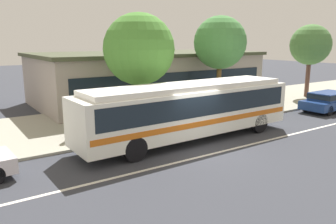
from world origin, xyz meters
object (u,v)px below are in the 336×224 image
object	(u,v)px
pedestrian_standing_by_tree	(72,117)
street_tree_near_stop	(139,49)
sedan_far_ahead	(330,100)
pedestrian_walking_along_curb	(193,106)
street_tree_far_end	(310,45)
street_tree_mid_block	(220,43)
transit_bus	(190,107)
pedestrian_waiting_near_sign	(89,113)
bus_stop_sign	(226,94)

from	to	relation	value
pedestrian_standing_by_tree	street_tree_near_stop	distance (m)	5.08
sedan_far_ahead	pedestrian_walking_along_curb	xyz separation A→B (m)	(-9.90, 2.27, 0.32)
street_tree_near_stop	street_tree_far_end	bearing A→B (deg)	1.85
pedestrian_walking_along_curb	pedestrian_standing_by_tree	xyz separation A→B (m)	(-6.67, 0.65, 0.07)
street_tree_mid_block	transit_bus	bearing A→B (deg)	-142.91
pedestrian_waiting_near_sign	street_tree_mid_block	world-z (taller)	street_tree_mid_block
street_tree_mid_block	pedestrian_standing_by_tree	bearing A→B (deg)	-172.04
bus_stop_sign	street_tree_near_stop	size ratio (longest dim) A/B	0.41
sedan_far_ahead	street_tree_far_end	bearing A→B (deg)	49.41
transit_bus	pedestrian_walking_along_curb	distance (m)	3.15
street_tree_far_end	bus_stop_sign	bearing A→B (deg)	-167.83
transit_bus	bus_stop_sign	xyz separation A→B (m)	(3.89, 1.66, 0.11)
pedestrian_standing_by_tree	bus_stop_sign	distance (m)	8.64
pedestrian_walking_along_curb	bus_stop_sign	distance (m)	2.07
transit_bus	street_tree_near_stop	size ratio (longest dim) A/B	1.86
pedestrian_standing_by_tree	street_tree_far_end	world-z (taller)	street_tree_far_end
pedestrian_walking_along_curb	transit_bus	bearing A→B (deg)	-131.04
transit_bus	pedestrian_walking_along_curb	world-z (taller)	transit_bus
street_tree_mid_block	street_tree_far_end	size ratio (longest dim) A/B	1.05
street_tree_near_stop	pedestrian_waiting_near_sign	bearing A→B (deg)	-174.69
bus_stop_sign	street_tree_near_stop	xyz separation A→B (m)	(-4.52, 1.97, 2.52)
transit_bus	bus_stop_sign	size ratio (longest dim) A/B	4.60
pedestrian_standing_by_tree	transit_bus	bearing A→B (deg)	-32.96
street_tree_mid_block	street_tree_far_end	distance (m)	9.52
sedan_far_ahead	pedestrian_standing_by_tree	bearing A→B (deg)	169.99
transit_bus	street_tree_far_end	world-z (taller)	street_tree_far_end
pedestrian_walking_along_curb	street_tree_far_end	distance (m)	13.90
transit_bus	pedestrian_standing_by_tree	distance (m)	5.53
sedan_far_ahead	pedestrian_walking_along_curb	distance (m)	10.17
pedestrian_waiting_near_sign	bus_stop_sign	world-z (taller)	bus_stop_sign
pedestrian_waiting_near_sign	street_tree_near_stop	distance (m)	4.33
sedan_far_ahead	pedestrian_walking_along_curb	world-z (taller)	pedestrian_walking_along_curb
transit_bus	sedan_far_ahead	xyz separation A→B (m)	(11.95, 0.08, -0.85)
bus_stop_sign	street_tree_near_stop	world-z (taller)	street_tree_near_stop
sedan_far_ahead	pedestrian_walking_along_curb	bearing A→B (deg)	167.09
transit_bus	pedestrian_walking_along_curb	xyz separation A→B (m)	(2.04, 2.35, -0.53)
sedan_far_ahead	street_tree_near_stop	xyz separation A→B (m)	(-12.58, 3.55, 3.48)
sedan_far_ahead	pedestrian_waiting_near_sign	size ratio (longest dim) A/B	2.64
pedestrian_standing_by_tree	street_tree_near_stop	size ratio (longest dim) A/B	0.28
transit_bus	pedestrian_standing_by_tree	size ratio (longest dim) A/B	6.60
pedestrian_waiting_near_sign	street_tree_far_end	size ratio (longest dim) A/B	0.30
sedan_far_ahead	bus_stop_sign	bearing A→B (deg)	168.90
bus_stop_sign	street_tree_near_stop	distance (m)	5.54
transit_bus	pedestrian_waiting_near_sign	xyz separation A→B (m)	(-3.70, 3.34, -0.42)
pedestrian_walking_along_curb	street_tree_near_stop	bearing A→B (deg)	154.45
pedestrian_walking_along_curb	street_tree_far_end	bearing A→B (deg)	7.66
street_tree_near_stop	street_tree_mid_block	size ratio (longest dim) A/B	0.98
sedan_far_ahead	street_tree_mid_block	world-z (taller)	street_tree_mid_block
street_tree_near_stop	street_tree_far_end	size ratio (longest dim) A/B	1.03
street_tree_near_stop	street_tree_far_end	world-z (taller)	street_tree_near_stop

